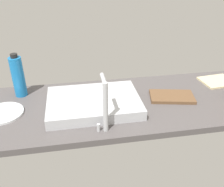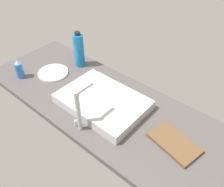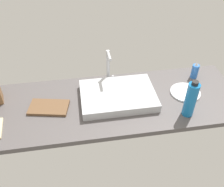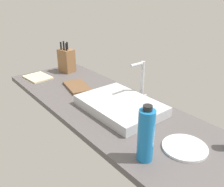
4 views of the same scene
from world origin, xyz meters
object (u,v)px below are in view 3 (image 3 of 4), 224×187
object	(u,v)px
cutting_board	(49,108)
water_bottle	(191,99)
sink_basin	(118,96)
soap_bottle	(195,71)
faucet	(109,65)
dinner_plate	(185,92)

from	to	relation	value
cutting_board	water_bottle	bearing A→B (deg)	-12.01
sink_basin	soap_bottle	world-z (taller)	soap_bottle
faucet	cutting_board	size ratio (longest dim) A/B	1.02
water_bottle	faucet	bearing A→B (deg)	136.99
faucet	dinner_plate	distance (cm)	57.26
cutting_board	soap_bottle	size ratio (longest dim) A/B	1.85
sink_basin	faucet	size ratio (longest dim) A/B	1.95
faucet	dinner_plate	bearing A→B (deg)	-23.08
water_bottle	cutting_board	bearing A→B (deg)	167.99
soap_bottle	dinner_plate	world-z (taller)	soap_bottle
faucet	water_bottle	distance (cm)	60.78
faucet	soap_bottle	size ratio (longest dim) A/B	1.88
cutting_board	dinner_plate	distance (cm)	93.93
sink_basin	cutting_board	size ratio (longest dim) A/B	1.98
sink_basin	soap_bottle	bearing A→B (deg)	14.08
cutting_board	soap_bottle	distance (cm)	108.74
water_bottle	soap_bottle	bearing A→B (deg)	61.44
soap_bottle	faucet	bearing A→B (deg)	175.60
cutting_board	dinner_plate	bearing A→B (deg)	0.68
sink_basin	cutting_board	world-z (taller)	sink_basin
cutting_board	dinner_plate	xyz separation A→B (cm)	(93.92, 1.11, -0.30)
faucet	water_bottle	size ratio (longest dim) A/B	0.99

